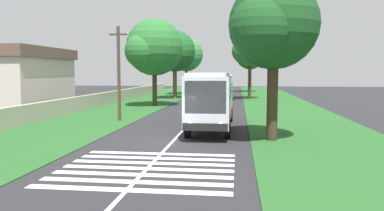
% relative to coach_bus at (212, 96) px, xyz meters
% --- Properties ---
extents(ground, '(160.00, 160.00, 0.00)m').
position_rel_coach_bus_xyz_m(ground, '(-5.34, 1.80, -2.15)').
color(ground, '#262628').
extents(grass_verge_left, '(120.00, 8.00, 0.04)m').
position_rel_coach_bus_xyz_m(grass_verge_left, '(9.66, 10.00, -2.13)').
color(grass_verge_left, '#235623').
rests_on(grass_verge_left, ground).
extents(grass_verge_right, '(120.00, 8.00, 0.04)m').
position_rel_coach_bus_xyz_m(grass_verge_right, '(9.66, -6.40, -2.13)').
color(grass_verge_right, '#235623').
rests_on(grass_verge_right, ground).
extents(centre_line, '(110.00, 0.16, 0.01)m').
position_rel_coach_bus_xyz_m(centre_line, '(9.66, 1.80, -2.14)').
color(centre_line, silver).
rests_on(centre_line, ground).
extents(coach_bus, '(11.16, 2.62, 3.73)m').
position_rel_coach_bus_xyz_m(coach_bus, '(0.00, 0.00, 0.00)').
color(coach_bus, silver).
rests_on(coach_bus, ground).
extents(zebra_crossing, '(5.85, 6.80, 0.01)m').
position_rel_coach_bus_xyz_m(zebra_crossing, '(-11.08, 1.80, -2.14)').
color(zebra_crossing, silver).
rests_on(zebra_crossing, ground).
extents(trailing_car_0, '(4.30, 1.78, 1.43)m').
position_rel_coach_bus_xyz_m(trailing_car_0, '(20.29, 3.60, -1.48)').
color(trailing_car_0, navy).
rests_on(trailing_car_0, ground).
extents(trailing_car_1, '(4.30, 1.78, 1.43)m').
position_rel_coach_bus_xyz_m(trailing_car_1, '(27.01, -0.16, -1.48)').
color(trailing_car_1, '#145933').
rests_on(trailing_car_1, ground).
extents(trailing_minibus_0, '(6.00, 2.14, 2.53)m').
position_rel_coach_bus_xyz_m(trailing_minibus_0, '(36.37, 3.39, -0.60)').
color(trailing_minibus_0, teal).
rests_on(trailing_minibus_0, ground).
extents(roadside_tree_left_0, '(7.00, 5.70, 9.45)m').
position_rel_coach_bus_xyz_m(roadside_tree_left_0, '(37.48, 7.18, 4.35)').
color(roadside_tree_left_0, brown).
rests_on(roadside_tree_left_0, grass_verge_left).
extents(roadside_tree_left_1, '(7.29, 6.22, 9.54)m').
position_rel_coach_bus_xyz_m(roadside_tree_left_1, '(15.59, 7.59, 4.16)').
color(roadside_tree_left_1, '#3D2D1E').
rests_on(roadside_tree_left_1, grass_verge_left).
extents(roadside_tree_left_2, '(7.26, 5.82, 9.58)m').
position_rel_coach_bus_xyz_m(roadside_tree_left_2, '(27.63, 7.36, 4.36)').
color(roadside_tree_left_2, brown).
rests_on(roadside_tree_left_2, grass_verge_left).
extents(roadside_tree_right_0, '(6.02, 4.86, 8.73)m').
position_rel_coach_bus_xyz_m(roadside_tree_right_0, '(-4.27, -3.44, 4.01)').
color(roadside_tree_right_0, '#3D2D1E').
rests_on(roadside_tree_right_0, grass_verge_right).
extents(roadside_tree_right_1, '(5.76, 4.80, 8.91)m').
position_rel_coach_bus_xyz_m(roadside_tree_right_1, '(46.35, -3.71, 4.27)').
color(roadside_tree_right_1, '#4C3826').
rests_on(roadside_tree_right_1, grass_verge_right).
extents(roadside_tree_right_2, '(5.96, 4.88, 9.30)m').
position_rel_coach_bus_xyz_m(roadside_tree_right_2, '(27.61, -3.11, 4.64)').
color(roadside_tree_right_2, '#3D2D1E').
rests_on(roadside_tree_right_2, grass_verge_right).
extents(utility_pole, '(0.24, 1.40, 7.17)m').
position_rel_coach_bus_xyz_m(utility_pole, '(2.68, 7.35, 1.62)').
color(utility_pole, '#473828').
rests_on(utility_pole, grass_verge_left).
extents(roadside_wall, '(70.00, 0.40, 1.41)m').
position_rel_coach_bus_xyz_m(roadside_wall, '(14.66, 13.40, -1.40)').
color(roadside_wall, '#B2A893').
rests_on(roadside_wall, grass_verge_left).
extents(roadside_building, '(12.06, 8.85, 6.33)m').
position_rel_coach_bus_xyz_m(roadside_building, '(12.38, 21.97, 1.08)').
color(roadside_building, beige).
rests_on(roadside_building, ground).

